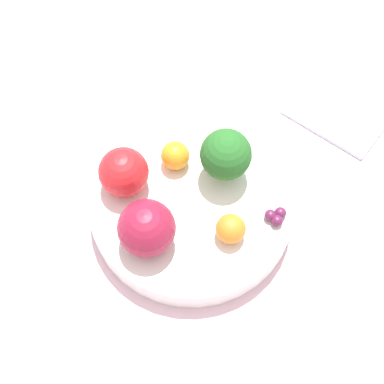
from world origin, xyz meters
name	(u,v)px	position (x,y,z in m)	size (l,w,h in m)	color
ground_plane	(192,218)	(0.00, 0.00, 0.00)	(6.00, 6.00, 0.00)	gray
table_surface	(192,214)	(0.00, 0.00, 0.01)	(1.20, 1.20, 0.02)	silver
bowl	(192,204)	(0.00, 0.00, 0.04)	(0.25, 0.25, 0.04)	white
broccoli	(226,155)	(0.05, -0.01, 0.10)	(0.06, 0.06, 0.07)	#99C17A
apple_red	(144,226)	(-0.07, 0.00, 0.09)	(0.06, 0.06, 0.06)	maroon
apple_green	(124,172)	(-0.04, 0.07, 0.09)	(0.06, 0.06, 0.06)	red
orange_front	(231,229)	(-0.01, -0.06, 0.08)	(0.03, 0.03, 0.03)	orange
orange_back	(175,156)	(0.02, 0.04, 0.08)	(0.03, 0.03, 0.03)	orange
grape_cluster	(276,216)	(0.04, -0.09, 0.07)	(0.02, 0.02, 0.01)	#5B1E42
napkin	(349,98)	(0.27, -0.05, 0.02)	(0.16, 0.14, 0.01)	silver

